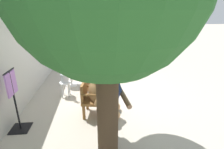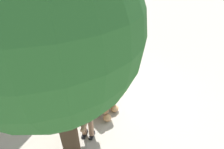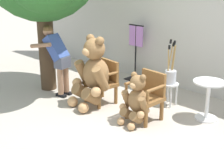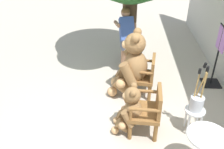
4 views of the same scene
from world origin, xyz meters
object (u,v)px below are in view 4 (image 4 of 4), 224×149
(wooden_chair_right, at_px, (148,110))
(teddy_bear_small, at_px, (130,109))
(wooden_chair_left, at_px, (144,75))
(teddy_bear_large, at_px, (132,64))
(clothing_display_stand, at_px, (217,55))
(brush_bucket, at_px, (197,101))
(white_stool, at_px, (194,115))
(person_visitor, at_px, (127,36))

(wooden_chair_right, xyz_separation_m, teddy_bear_small, (-0.01, -0.29, -0.01))
(wooden_chair_left, distance_m, teddy_bear_large, 0.34)
(wooden_chair_right, bearing_deg, teddy_bear_small, -91.53)
(wooden_chair_left, relative_size, teddy_bear_large, 0.61)
(wooden_chair_right, distance_m, clothing_display_stand, 2.23)
(wooden_chair_left, relative_size, wooden_chair_right, 1.00)
(wooden_chair_left, bearing_deg, teddy_bear_small, -14.72)
(clothing_display_stand, bearing_deg, brush_bucket, -26.70)
(teddy_bear_large, distance_m, white_stool, 1.55)
(person_visitor, relative_size, clothing_display_stand, 1.09)
(person_visitor, relative_size, brush_bucket, 1.71)
(person_visitor, bearing_deg, clothing_display_stand, 74.20)
(wooden_chair_right, bearing_deg, brush_bucket, 93.25)
(clothing_display_stand, bearing_deg, person_visitor, -105.80)
(brush_bucket, xyz_separation_m, clothing_display_stand, (-1.52, 0.77, 0.07))
(wooden_chair_right, height_order, clothing_display_stand, clothing_display_stand)
(wooden_chair_left, xyz_separation_m, teddy_bear_large, (-0.02, -0.26, 0.23))
(teddy_bear_large, relative_size, clothing_display_stand, 1.03)
(clothing_display_stand, bearing_deg, teddy_bear_small, -49.90)
(white_stool, bearing_deg, clothing_display_stand, 153.28)
(teddy_bear_small, xyz_separation_m, clothing_display_stand, (-1.56, 1.85, 0.27))
(teddy_bear_small, bearing_deg, person_visitor, -177.88)
(teddy_bear_small, xyz_separation_m, person_visitor, (-2.11, -0.08, 0.45))
(teddy_bear_large, height_order, white_stool, teddy_bear_large)
(person_visitor, bearing_deg, white_stool, 29.32)
(brush_bucket, bearing_deg, person_visitor, -150.62)
(white_stool, xyz_separation_m, clothing_display_stand, (-1.52, 0.77, 0.36))
(teddy_bear_large, xyz_separation_m, white_stool, (1.09, 1.05, -0.33))
(wooden_chair_left, bearing_deg, clothing_display_stand, 106.19)
(wooden_chair_right, xyz_separation_m, clothing_display_stand, (-1.57, 1.56, 0.26))
(brush_bucket, bearing_deg, teddy_bear_large, -135.96)
(wooden_chair_left, distance_m, white_stool, 1.34)
(teddy_bear_small, distance_m, clothing_display_stand, 2.44)
(wooden_chair_left, bearing_deg, brush_bucket, 36.68)
(teddy_bear_small, height_order, brush_bucket, brush_bucket)
(wooden_chair_left, relative_size, white_stool, 1.87)
(brush_bucket, bearing_deg, white_stool, -40.67)
(wooden_chair_right, height_order, brush_bucket, brush_bucket)
(wooden_chair_left, height_order, teddy_bear_small, teddy_bear_small)
(white_stool, distance_m, clothing_display_stand, 1.74)
(teddy_bear_small, xyz_separation_m, brush_bucket, (-0.04, 1.09, 0.20))
(white_stool, xyz_separation_m, brush_bucket, (-0.00, 0.00, 0.29))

